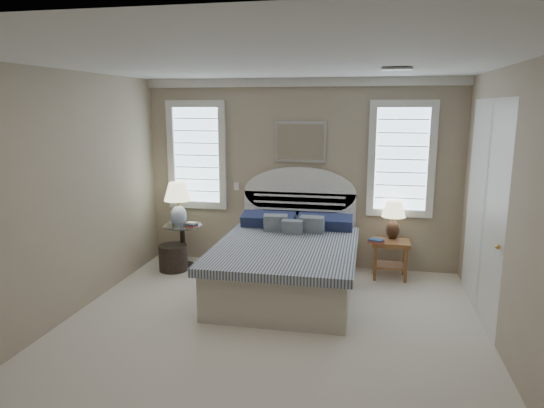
{
  "coord_description": "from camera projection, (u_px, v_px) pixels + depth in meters",
  "views": [
    {
      "loc": [
        0.96,
        -4.37,
        2.32
      ],
      "look_at": [
        -0.11,
        1.0,
        1.21
      ],
      "focal_mm": 32.0,
      "sensor_mm": 36.0,
      "label": 1
    }
  ],
  "objects": [
    {
      "name": "floor",
      "position": [
        264.0,
        342.0,
        4.85
      ],
      "size": [
        4.5,
        5.0,
        0.01
      ],
      "primitive_type": "cube",
      "color": "beige",
      "rests_on": "ground"
    },
    {
      "name": "books_left",
      "position": [
        191.0,
        225.0,
        6.89
      ],
      "size": [
        0.18,
        0.15,
        0.07
      ],
      "rotation": [
        0.0,
        0.0,
        -0.28
      ],
      "color": "#A9372A",
      "rests_on": "side_table_left"
    },
    {
      "name": "closet_door",
      "position": [
        484.0,
        209.0,
        5.33
      ],
      "size": [
        0.02,
        1.8,
        2.4
      ],
      "primitive_type": "cube",
      "color": "silver",
      "rests_on": "floor"
    },
    {
      "name": "wall_back",
      "position": [
        300.0,
        174.0,
        6.98
      ],
      "size": [
        4.5,
        0.02,
        2.7
      ],
      "primitive_type": "cube",
      "color": "gray",
      "rests_on": "floor"
    },
    {
      "name": "bed",
      "position": [
        288.0,
        260.0,
        6.17
      ],
      "size": [
        1.72,
        2.28,
        1.47
      ],
      "color": "beige",
      "rests_on": "floor"
    },
    {
      "name": "wall_left",
      "position": [
        51.0,
        201.0,
        5.01
      ],
      "size": [
        0.02,
        5.0,
        2.7
      ],
      "primitive_type": "cube",
      "color": "gray",
      "rests_on": "floor"
    },
    {
      "name": "window_right",
      "position": [
        401.0,
        159.0,
        6.64
      ],
      "size": [
        0.9,
        0.06,
        1.6
      ],
      "primitive_type": "cube",
      "color": "#C9EAFF",
      "rests_on": "wall_back"
    },
    {
      "name": "lamp_right",
      "position": [
        393.0,
        215.0,
        6.61
      ],
      "size": [
        0.43,
        0.43,
        0.53
      ],
      "rotation": [
        0.0,
        0.0,
        -0.42
      ],
      "color": "black",
      "rests_on": "nightstand_right"
    },
    {
      "name": "floor_pot",
      "position": [
        173.0,
        258.0,
        6.94
      ],
      "size": [
        0.43,
        0.43,
        0.37
      ],
      "primitive_type": "cylinder",
      "rotation": [
        0.0,
        0.0,
        0.06
      ],
      "color": "black",
      "rests_on": "floor"
    },
    {
      "name": "books_right",
      "position": [
        376.0,
        241.0,
        6.45
      ],
      "size": [
        0.23,
        0.2,
        0.05
      ],
      "rotation": [
        0.0,
        0.0,
        -0.36
      ],
      "color": "#A9372A",
      "rests_on": "nightstand_right"
    },
    {
      "name": "nightstand_right",
      "position": [
        390.0,
        251.0,
        6.58
      ],
      "size": [
        0.5,
        0.4,
        0.53
      ],
      "color": "brown",
      "rests_on": "floor"
    },
    {
      "name": "potted_plant",
      "position": [
        178.0,
        209.0,
        7.0
      ],
      "size": [
        0.32,
        0.32,
        0.44
      ],
      "primitive_type": "imported",
      "rotation": [
        0.0,
        0.0,
        -0.36
      ],
      "color": "#417830",
      "rests_on": "side_table_left"
    },
    {
      "name": "painting",
      "position": [
        300.0,
        142.0,
        6.85
      ],
      "size": [
        0.74,
        0.04,
        0.58
      ],
      "primitive_type": "cube",
      "color": "silver",
      "rests_on": "wall_back"
    },
    {
      "name": "side_table_left",
      "position": [
        183.0,
        241.0,
        7.06
      ],
      "size": [
        0.56,
        0.56,
        0.63
      ],
      "color": "black",
      "rests_on": "floor"
    },
    {
      "name": "hvac_vent",
      "position": [
        397.0,
        69.0,
        4.85
      ],
      "size": [
        0.3,
        0.2,
        0.02
      ],
      "primitive_type": "cube",
      "color": "#B2B2B2",
      "rests_on": "ceiling"
    },
    {
      "name": "lamp_left",
      "position": [
        178.0,
        199.0,
        6.91
      ],
      "size": [
        0.5,
        0.5,
        0.63
      ],
      "rotation": [
        0.0,
        0.0,
        0.37
      ],
      "color": "white",
      "rests_on": "side_table_left"
    },
    {
      "name": "crown_molding",
      "position": [
        301.0,
        82.0,
        6.69
      ],
      "size": [
        4.5,
        0.08,
        0.12
      ],
      "primitive_type": "cube",
      "color": "silver",
      "rests_on": "wall_back"
    },
    {
      "name": "window_left",
      "position": [
        197.0,
        155.0,
        7.21
      ],
      "size": [
        0.9,
        0.06,
        1.6
      ],
      "primitive_type": "cube",
      "color": "#C9EAFF",
      "rests_on": "wall_back"
    },
    {
      "name": "wall_right",
      "position": [
        520.0,
        221.0,
        4.14
      ],
      "size": [
        0.02,
        5.0,
        2.7
      ],
      "primitive_type": "cube",
      "color": "gray",
      "rests_on": "floor"
    },
    {
      "name": "ceiling",
      "position": [
        263.0,
        62.0,
        4.31
      ],
      "size": [
        4.5,
        5.0,
        0.01
      ],
      "primitive_type": "cube",
      "color": "silver",
      "rests_on": "wall_back"
    },
    {
      "name": "switch_plate",
      "position": [
        237.0,
        186.0,
        7.19
      ],
      "size": [
        0.08,
        0.01,
        0.12
      ],
      "primitive_type": "cube",
      "color": "silver",
      "rests_on": "wall_back"
    }
  ]
}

